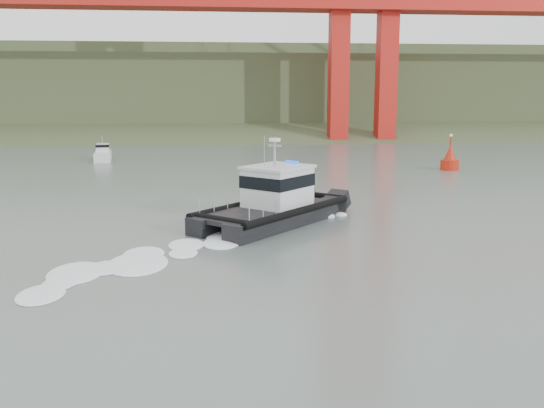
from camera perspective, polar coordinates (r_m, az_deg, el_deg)
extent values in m
plane|color=#51615A|center=(25.59, 2.26, -8.65)|extent=(400.00, 400.00, 0.00)
cube|color=#3C4F2D|center=(116.25, -4.41, 6.45)|extent=(500.00, 44.72, 16.25)
cube|color=#3C4F2D|center=(143.95, -4.81, 9.64)|extent=(500.00, 70.00, 18.00)
cube|color=#3C4F2D|center=(168.94, -5.05, 11.47)|extent=(500.00, 60.00, 16.00)
cube|color=red|center=(99.87, -4.27, 18.42)|extent=(260.00, 6.00, 2.20)
cube|color=black|center=(39.92, -1.58, -0.93)|extent=(8.94, 9.48, 1.27)
cube|color=black|center=(38.25, 1.79, -1.44)|extent=(8.94, 9.48, 1.27)
cube|color=black|center=(38.55, -0.41, -0.57)|extent=(9.96, 10.27, 0.27)
cube|color=silver|center=(39.15, 0.53, 1.61)|extent=(4.93, 4.96, 2.44)
cube|color=black|center=(39.08, 0.53, 2.24)|extent=(5.02, 5.05, 0.80)
cube|color=silver|center=(38.97, 0.53, 3.50)|extent=(5.23, 5.26, 0.17)
cylinder|color=#93969B|center=(38.61, 0.25, 4.73)|extent=(0.17, 0.17, 1.91)
cylinder|color=white|center=(38.53, 0.25, 6.07)|extent=(0.74, 0.74, 0.19)
cube|color=silver|center=(76.95, -15.62, 4.31)|extent=(2.57, 5.95, 1.15)
cube|color=silver|center=(77.33, -15.64, 5.05)|extent=(1.79, 2.47, 1.15)
cube|color=black|center=(77.30, -15.65, 5.34)|extent=(1.85, 2.52, 0.34)
cylinder|color=#93969B|center=(76.76, -15.69, 5.81)|extent=(0.08, 0.08, 1.15)
cylinder|color=#AF1D0C|center=(68.25, 16.36, 3.47)|extent=(1.97, 1.97, 1.31)
cone|color=#AF1D0C|center=(68.11, 16.42, 4.57)|extent=(1.53, 1.53, 1.97)
cylinder|color=#AF1D0C|center=(68.00, 16.48, 5.67)|extent=(0.17, 0.17, 1.09)
sphere|color=#E5D87F|center=(67.95, 16.51, 6.22)|extent=(0.33, 0.33, 0.33)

